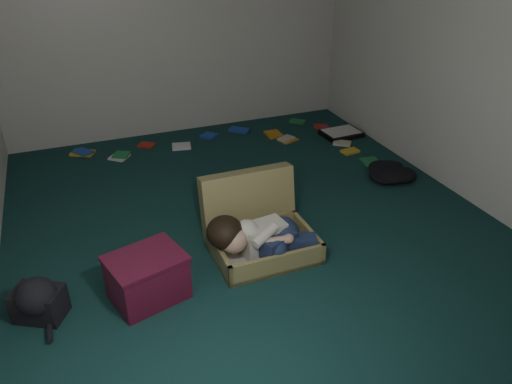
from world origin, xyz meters
TOP-DOWN VIEW (x-y plane):
  - floor at (0.00, 0.00)m, footprint 4.50×4.50m
  - wall_back at (0.00, 2.25)m, footprint 4.50×0.00m
  - wall_front at (0.00, -2.25)m, footprint 4.50×0.00m
  - wall_right at (2.00, 0.00)m, footprint 0.00×4.50m
  - suitcase at (-0.08, -0.38)m, footprint 0.77×0.75m
  - person at (-0.13, -0.57)m, footprint 0.83×0.40m
  - maroon_bin at (-1.00, -0.68)m, footprint 0.58×0.51m
  - backpack at (-1.70, -0.61)m, footprint 0.49×0.46m
  - clothing_pile at (1.65, 0.24)m, footprint 0.57×0.52m
  - paper_tray at (1.70, 1.36)m, footprint 0.46×0.36m
  - book_scatter at (0.67, 1.58)m, footprint 3.08×1.59m

SIDE VIEW (x-z plane):
  - floor at x=0.00m, z-range 0.00..0.00m
  - book_scatter at x=0.67m, z-range 0.00..0.02m
  - paper_tray at x=1.70m, z-range 0.00..0.06m
  - clothing_pile at x=1.65m, z-range 0.00..0.15m
  - backpack at x=-1.70m, z-range 0.00..0.23m
  - suitcase at x=-0.08m, z-range -0.11..0.45m
  - maroon_bin at x=-1.00m, z-range 0.00..0.34m
  - person at x=-0.13m, z-range 0.04..0.39m
  - wall_back at x=0.00m, z-range -0.95..3.55m
  - wall_front at x=0.00m, z-range -0.95..3.55m
  - wall_right at x=2.00m, z-range -0.95..3.55m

